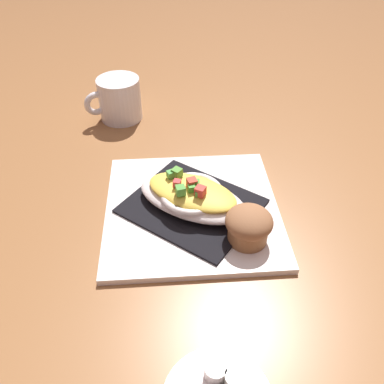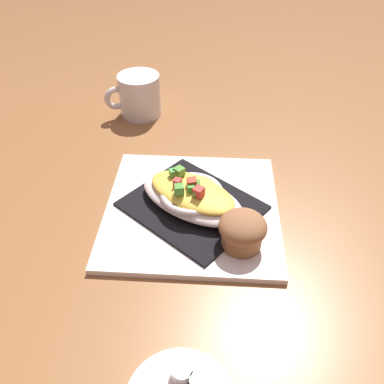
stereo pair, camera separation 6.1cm
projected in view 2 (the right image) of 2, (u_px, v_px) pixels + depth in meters
The scene contains 8 objects.
ground_plane at pixel (192, 211), 0.64m from camera, with size 2.60×2.60×0.00m, color #905E35.
square_plate at pixel (192, 209), 0.63m from camera, with size 0.27×0.27×0.01m, color white.
folded_napkin at pixel (192, 206), 0.63m from camera, with size 0.19×0.16×0.00m, color black.
gratin_dish at pixel (192, 195), 0.62m from camera, with size 0.16×0.20×0.05m.
muffin at pixel (242, 230), 0.55m from camera, with size 0.07×0.07×0.05m.
coffee_mug at pixel (139, 97), 0.84m from camera, with size 0.09×0.11×0.09m.
creamer_cup_1 at pixel (201, 383), 0.41m from camera, with size 0.02×0.02×0.02m, color white.
creamer_cup_2 at pixel (182, 372), 0.42m from camera, with size 0.02×0.02×0.02m, color white.
Camera 2 is at (-0.46, -0.08, 0.44)m, focal length 37.96 mm.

